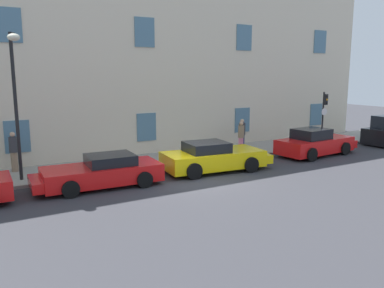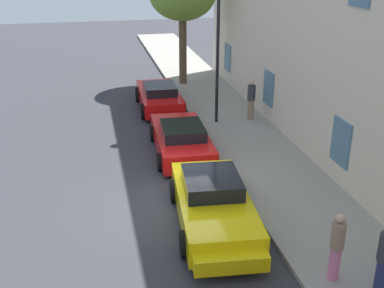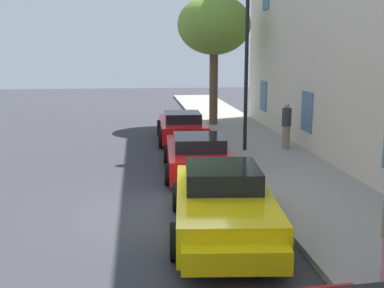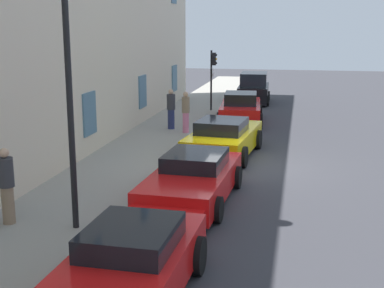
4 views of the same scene
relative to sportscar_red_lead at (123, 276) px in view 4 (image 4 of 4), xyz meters
name	(u,v)px [view 4 (image 4 of 4)]	position (x,y,z in m)	size (l,w,h in m)	color
ground_plane	(240,166)	(9.64, -0.87, -0.61)	(80.00, 80.00, 0.00)	#333338
sidewalk	(135,158)	(9.64, 2.84, -0.54)	(60.00, 3.28, 0.14)	gray
sportscar_red_lead	(123,276)	(0.00, 0.00, 0.00)	(4.92, 2.16, 1.30)	red
sportscar_yellow_flank	(191,182)	(5.57, 0.00, -0.04)	(5.10, 2.32, 1.26)	red
sportscar_white_middle	(225,138)	(11.13, -0.13, 0.01)	(5.21, 2.54, 1.38)	yellow
sportscar_tail_end	(241,109)	(17.91, 0.04, 0.04)	(5.12, 2.37, 1.50)	red
hatchback_parked	(254,89)	(24.60, 0.01, 0.21)	(4.04, 2.06, 1.83)	black
traffic_light	(213,70)	(20.38, 1.84, 1.71)	(0.44, 0.36, 3.19)	black
street_lamp	(85,46)	(2.98, 1.72, 3.60)	(0.44, 1.42, 5.92)	black
pedestrian_admiring	(7,185)	(2.92, 3.76, 0.45)	(0.50, 0.50, 1.79)	#8C7259
pedestrian_strolling	(171,109)	(14.82, 2.78, 0.43)	(0.50, 0.50, 1.76)	navy
pedestrian_bystander	(186,112)	(14.14, 1.98, 0.44)	(0.39, 0.39, 1.76)	pink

